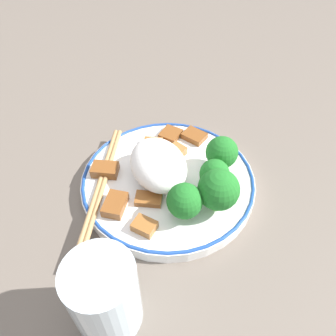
# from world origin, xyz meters

# --- Properties ---
(ground_plane) EXTENTS (3.00, 3.00, 0.00)m
(ground_plane) POSITION_xyz_m (0.00, 0.00, 0.00)
(ground_plane) COLOR #665B51
(plate) EXTENTS (0.25, 0.25, 0.02)m
(plate) POSITION_xyz_m (0.00, 0.00, 0.01)
(plate) COLOR white
(plate) RESTS_ON ground_plane
(rice_mound) EXTENTS (0.10, 0.08, 0.05)m
(rice_mound) POSITION_xyz_m (-0.01, -0.01, 0.04)
(rice_mound) COLOR white
(rice_mound) RESTS_ON plate
(broccoli_back_left) EXTENTS (0.05, 0.05, 0.05)m
(broccoli_back_left) POSITION_xyz_m (0.07, -0.01, 0.05)
(broccoli_back_left) COLOR #7FB756
(broccoli_back_left) RESTS_ON plate
(broccoli_back_center) EXTENTS (0.05, 0.05, 0.06)m
(broccoli_back_center) POSITION_xyz_m (0.07, 0.04, 0.05)
(broccoli_back_center) COLOR #7FB756
(broccoli_back_center) RESTS_ON plate
(broccoli_back_right) EXTENTS (0.04, 0.04, 0.05)m
(broccoli_back_right) POSITION_xyz_m (0.04, 0.05, 0.04)
(broccoli_back_right) COLOR #7FB756
(broccoli_back_right) RESTS_ON plate
(broccoli_mid_left) EXTENTS (0.05, 0.05, 0.06)m
(broccoli_mid_left) POSITION_xyz_m (0.01, 0.08, 0.05)
(broccoli_mid_left) COLOR #7FB756
(broccoli_mid_left) RESTS_ON plate
(meat_near_front) EXTENTS (0.04, 0.04, 0.01)m
(meat_near_front) POSITION_xyz_m (0.07, -0.06, 0.02)
(meat_near_front) COLOR #995B28
(meat_near_front) RESTS_ON plate
(meat_near_left) EXTENTS (0.05, 0.04, 0.01)m
(meat_near_left) POSITION_xyz_m (-0.06, 0.00, 0.02)
(meat_near_left) COLOR #995B28
(meat_near_left) RESTS_ON plate
(meat_near_right) EXTENTS (0.03, 0.04, 0.01)m
(meat_near_right) POSITION_xyz_m (-0.04, 0.03, 0.02)
(meat_near_right) COLOR #9E6633
(meat_near_right) RESTS_ON plate
(meat_near_back) EXTENTS (0.04, 0.05, 0.01)m
(meat_near_back) POSITION_xyz_m (-0.04, -0.08, 0.02)
(meat_near_back) COLOR brown
(meat_near_back) RESTS_ON plate
(meat_on_rice_edge) EXTENTS (0.04, 0.04, 0.01)m
(meat_on_rice_edge) POSITION_xyz_m (-0.08, 0.04, 0.02)
(meat_on_rice_edge) COLOR brown
(meat_on_rice_edge) RESTS_ON plate
(meat_mid_left) EXTENTS (0.05, 0.04, 0.01)m
(meat_mid_left) POSITION_xyz_m (0.02, -0.08, 0.02)
(meat_mid_left) COLOR brown
(meat_mid_left) RESTS_ON plate
(meat_mid_right) EXTENTS (0.04, 0.04, 0.01)m
(meat_mid_right) POSITION_xyz_m (-0.06, 0.07, 0.02)
(meat_mid_right) COLOR brown
(meat_mid_right) RESTS_ON plate
(meat_far_scatter) EXTENTS (0.04, 0.04, 0.01)m
(meat_far_scatter) POSITION_xyz_m (0.03, -0.04, 0.02)
(meat_far_scatter) COLOR brown
(meat_far_scatter) RESTS_ON plate
(chopsticks) EXTENTS (0.22, 0.12, 0.01)m
(chopsticks) POSITION_xyz_m (-0.02, -0.09, 0.02)
(chopsticks) COLOR #AD8451
(chopsticks) RESTS_ON plate
(drinking_glass) EXTENTS (0.07, 0.07, 0.10)m
(drinking_glass) POSITION_xyz_m (0.15, -0.13, 0.05)
(drinking_glass) COLOR silver
(drinking_glass) RESTS_ON ground_plane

